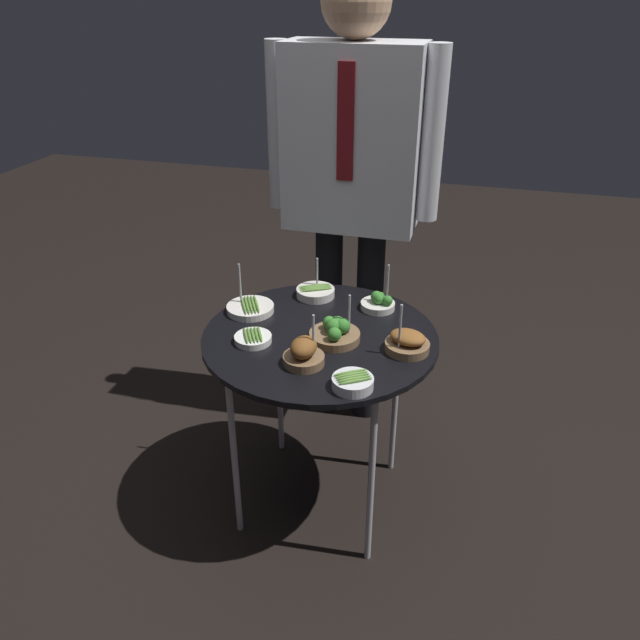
% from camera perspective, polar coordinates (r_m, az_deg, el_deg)
% --- Properties ---
extents(ground_plane, '(8.00, 8.00, 0.00)m').
position_cam_1_polar(ground_plane, '(2.28, 0.00, -15.78)').
color(ground_plane, black).
extents(serving_cart, '(0.71, 0.71, 0.65)m').
position_cam_1_polar(serving_cart, '(1.90, 0.00, -2.44)').
color(serving_cart, black).
rests_on(serving_cart, ground_plane).
extents(bowl_roast_front_center, '(0.13, 0.13, 0.16)m').
position_cam_1_polar(bowl_roast_front_center, '(1.80, 7.99, -2.05)').
color(bowl_roast_front_center, brown).
rests_on(bowl_roast_front_center, serving_cart).
extents(bowl_asparagus_front_left, '(0.13, 0.13, 0.12)m').
position_cam_1_polar(bowl_asparagus_front_left, '(2.10, -0.41, 2.58)').
color(bowl_asparagus_front_left, silver).
rests_on(bowl_asparagus_front_left, serving_cart).
extents(bowl_broccoli_mid_left, '(0.15, 0.15, 0.15)m').
position_cam_1_polar(bowl_broccoli_mid_left, '(1.83, 1.41, -1.11)').
color(bowl_broccoli_mid_left, brown).
rests_on(bowl_broccoli_mid_left, serving_cart).
extents(bowl_asparagus_back_left, '(0.11, 0.11, 0.03)m').
position_cam_1_polar(bowl_asparagus_back_left, '(1.84, -6.14, -1.67)').
color(bowl_asparagus_back_left, white).
rests_on(bowl_asparagus_back_left, serving_cart).
extents(bowl_roast_center, '(0.12, 0.12, 0.15)m').
position_cam_1_polar(bowl_roast_center, '(1.72, -1.65, -3.02)').
color(bowl_roast_center, brown).
rests_on(bowl_roast_center, serving_cart).
extents(bowl_broccoli_back_right, '(0.11, 0.11, 0.15)m').
position_cam_1_polar(bowl_broccoli_back_right, '(2.02, 5.38, 1.61)').
color(bowl_broccoli_back_right, silver).
rests_on(bowl_broccoli_back_right, serving_cart).
extents(bowl_asparagus_mid_right, '(0.11, 0.11, 0.04)m').
position_cam_1_polar(bowl_asparagus_mid_right, '(1.63, 3.01, -5.70)').
color(bowl_asparagus_mid_right, silver).
rests_on(bowl_asparagus_mid_right, serving_cart).
extents(bowl_asparagus_front_right, '(0.15, 0.15, 0.15)m').
position_cam_1_polar(bowl_asparagus_front_right, '(2.01, -6.41, 1.12)').
color(bowl_asparagus_front_right, silver).
rests_on(bowl_asparagus_front_right, serving_cart).
extents(waiter_figure, '(0.61, 0.23, 1.65)m').
position_cam_1_polar(waiter_figure, '(2.22, 2.98, 14.24)').
color(waiter_figure, black).
rests_on(waiter_figure, ground_plane).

